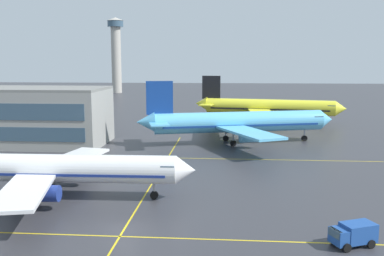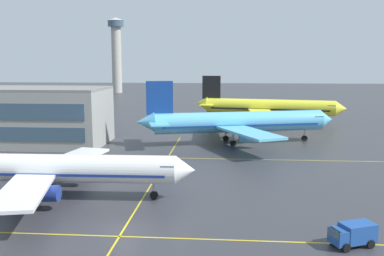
{
  "view_description": "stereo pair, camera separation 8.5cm",
  "coord_description": "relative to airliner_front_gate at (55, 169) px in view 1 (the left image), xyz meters",
  "views": [
    {
      "loc": [
        10.01,
        -40.39,
        16.6
      ],
      "look_at": [
        3.61,
        40.43,
        4.06
      ],
      "focal_mm": 40.07,
      "sensor_mm": 36.0,
      "label": 1
    },
    {
      "loc": [
        10.09,
        -40.38,
        16.6
      ],
      "look_at": [
        3.61,
        40.43,
        4.06
      ],
      "focal_mm": 40.07,
      "sensor_mm": 36.0,
      "label": 2
    }
  ],
  "objects": [
    {
      "name": "service_truck_red_van",
      "position": [
        32.48,
        -11.67,
        -2.46
      ],
      "size": [
        4.5,
        3.35,
        2.1
      ],
      "color": "#1E4793",
      "rests_on": "ground"
    },
    {
      "name": "airliner_third_row",
      "position": [
        32.08,
        68.45,
        0.72
      ],
      "size": [
        40.91,
        34.82,
        12.76
      ],
      "color": "yellow",
      "rests_on": "ground"
    },
    {
      "name": "airliner_front_gate",
      "position": [
        0.0,
        0.0,
        0.0
      ],
      "size": [
        34.21,
        29.58,
        10.66
      ],
      "color": "white",
      "rests_on": "ground"
    },
    {
      "name": "ground_plane",
      "position": [
        10.81,
        -9.25,
        -3.64
      ],
      "size": [
        600.0,
        600.0,
        0.0
      ],
      "primitive_type": "plane",
      "color": "#333338"
    },
    {
      "name": "taxiway_markings",
      "position": [
        10.81,
        5.84,
        -3.64
      ],
      "size": [
        128.92,
        75.17,
        0.01
      ],
      "color": "yellow",
      "rests_on": "ground"
    },
    {
      "name": "airliner_second_row",
      "position": [
        23.19,
        37.34,
        0.77
      ],
      "size": [
        41.04,
        34.96,
        12.93
      ],
      "color": "#5BB7E5",
      "rests_on": "ground"
    },
    {
      "name": "control_tower",
      "position": [
        -38.41,
        180.37,
        19.5
      ],
      "size": [
        8.82,
        8.82,
        40.09
      ],
      "color": "#ADA89E",
      "rests_on": "ground"
    }
  ]
}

